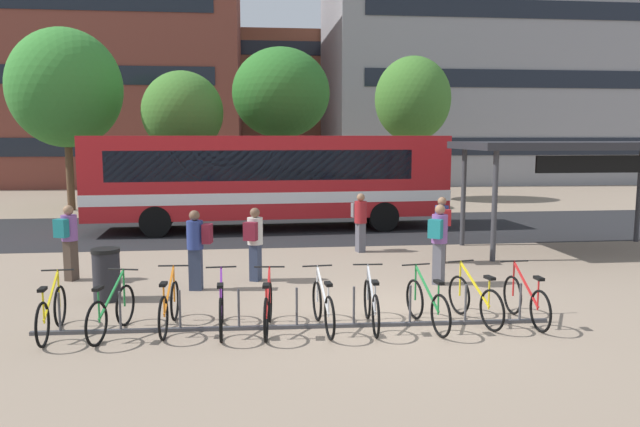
{
  "coord_description": "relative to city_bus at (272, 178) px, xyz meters",
  "views": [
    {
      "loc": [
        -2.42,
        -10.41,
        3.22
      ],
      "look_at": [
        -0.8,
        4.34,
        1.29
      ],
      "focal_mm": 33.92,
      "sensor_mm": 36.0,
      "label": 1
    }
  ],
  "objects": [
    {
      "name": "ground",
      "position": [
        1.82,
        -10.28,
        -1.78
      ],
      "size": [
        200.0,
        200.0,
        0.0
      ],
      "primitive_type": "plane",
      "color": "gray"
    },
    {
      "name": "bus_lane_asphalt",
      "position": [
        1.82,
        -0.0,
        -1.77
      ],
      "size": [
        80.0,
        7.2,
        0.01
      ],
      "primitive_type": "cube",
      "color": "#232326",
      "rests_on": "ground"
    },
    {
      "name": "city_bus",
      "position": [
        0.0,
        0.0,
        0.0
      ],
      "size": [
        12.13,
        3.17,
        3.2
      ],
      "rotation": [
        0.0,
        0.0,
        0.05
      ],
      "color": "red",
      "rests_on": "ground"
    },
    {
      "name": "bike_rack",
      "position": [
        0.08,
        -10.91,
        -1.68
      ],
      "size": [
        8.66,
        0.34,
        0.7
      ],
      "rotation": [
        0.0,
        0.0,
        -0.03
      ],
      "color": "#47474C",
      "rests_on": "ground"
    },
    {
      "name": "parked_bicycle_yellow_0",
      "position": [
        -3.87,
        -10.87,
        -1.39
      ],
      "size": [
        0.52,
        1.72,
        0.99
      ],
      "rotation": [
        0.0,
        0.0,
        1.62
      ],
      "color": "black",
      "rests_on": "ground"
    },
    {
      "name": "parked_bicycle_green_1",
      "position": [
        -2.92,
        -10.92,
        -1.39
      ],
      "size": [
        0.58,
        1.69,
        0.99
      ],
      "rotation": [
        0.0,
        0.0,
        1.35
      ],
      "color": "black",
      "rests_on": "ground"
    },
    {
      "name": "parked_bicycle_orange_2",
      "position": [
        -2.03,
        -10.74,
        -1.39
      ],
      "size": [
        0.52,
        1.72,
        0.99
      ],
      "rotation": [
        0.0,
        0.0,
        1.52
      ],
      "color": "black",
      "rests_on": "ground"
    },
    {
      "name": "parked_bicycle_purple_3",
      "position": [
        -1.17,
        -10.93,
        -1.39
      ],
      "size": [
        0.52,
        1.72,
        0.99
      ],
      "rotation": [
        0.0,
        0.0,
        1.61
      ],
      "color": "black",
      "rests_on": "ground"
    },
    {
      "name": "parked_bicycle_red_4",
      "position": [
        -0.4,
        -11.0,
        -1.39
      ],
      "size": [
        0.52,
        1.72,
        0.99
      ],
      "rotation": [
        0.0,
        0.0,
        1.48
      ],
      "color": "black",
      "rests_on": "ground"
    },
    {
      "name": "parked_bicycle_white_5",
      "position": [
        0.51,
        -11.01,
        -1.39
      ],
      "size": [
        0.52,
        1.72,
        0.99
      ],
      "rotation": [
        0.0,
        0.0,
        1.66
      ],
      "color": "black",
      "rests_on": "ground"
    },
    {
      "name": "parked_bicycle_silver_6",
      "position": [
        1.33,
        -11.0,
        -1.39
      ],
      "size": [
        0.52,
        1.72,
        0.99
      ],
      "rotation": [
        0.0,
        0.0,
        1.52
      ],
      "color": "black",
      "rests_on": "ground"
    },
    {
      "name": "parked_bicycle_green_7",
      "position": [
        2.26,
        -11.09,
        -1.39
      ],
      "size": [
        0.52,
        1.71,
        0.99
      ],
      "rotation": [
        0.0,
        0.0,
        1.72
      ],
      "color": "black",
      "rests_on": "ground"
    },
    {
      "name": "parked_bicycle_yellow_8",
      "position": [
        3.16,
        -10.9,
        -1.39
      ],
      "size": [
        0.56,
        1.69,
        0.99
      ],
      "rotation": [
        0.0,
        0.0,
        1.78
      ],
      "color": "black",
      "rests_on": "ground"
    },
    {
      "name": "parked_bicycle_red_9",
      "position": [
        4.03,
        -11.02,
        -1.39
      ],
      "size": [
        0.52,
        1.72,
        0.99
      ],
      "rotation": [
        0.0,
        0.0,
        1.6
      ],
      "color": "black",
      "rests_on": "ground"
    },
    {
      "name": "transit_shelter",
      "position": [
        8.22,
        -4.89,
        1.07
      ],
      "size": [
        6.32,
        3.11,
        3.04
      ],
      "rotation": [
        0.0,
        0.0,
        0.01
      ],
      "color": "#38383D",
      "rests_on": "ground"
    },
    {
      "name": "commuter_maroon_pack_0",
      "position": [
        -1.8,
        -8.15,
        -0.8
      ],
      "size": [
        0.56,
        0.39,
        1.68
      ],
      "rotation": [
        0.0,
        0.0,
        2.99
      ],
      "color": "#2D3851",
      "rests_on": "ground"
    },
    {
      "name": "commuter_teal_pack_1",
      "position": [
        -4.7,
        -7.0,
        -0.8
      ],
      "size": [
        0.49,
        0.6,
        1.69
      ],
      "rotation": [
        0.0,
        0.0,
        1.17
      ],
      "color": "#47382D",
      "rests_on": "ground"
    },
    {
      "name": "commuter_maroon_pack_2",
      "position": [
        -0.61,
        -7.48,
        -0.83
      ],
      "size": [
        0.49,
        0.6,
        1.64
      ],
      "rotation": [
        0.0,
        0.0,
        1.18
      ],
      "color": "#2D3851",
      "rests_on": "ground"
    },
    {
      "name": "commuter_red_pack_3",
      "position": [
        4.08,
        -6.09,
        -0.81
      ],
      "size": [
        0.35,
        0.53,
        1.68
      ],
      "rotation": [
        0.0,
        0.0,
        1.54
      ],
      "color": "#47382D",
      "rests_on": "ground"
    },
    {
      "name": "commuter_teal_pack_4",
      "position": [
        3.34,
        -8.23,
        -0.76
      ],
      "size": [
        0.56,
        0.6,
        1.75
      ],
      "rotation": [
        0.0,
        0.0,
        0.92
      ],
      "color": "#565660",
      "rests_on": "ground"
    },
    {
      "name": "commuter_grey_pack_5",
      "position": [
        2.3,
        -4.38,
        -0.84
      ],
      "size": [
        0.43,
        0.58,
        1.63
      ],
      "rotation": [
        0.0,
        0.0,
        4.98
      ],
      "color": "#565660",
      "rests_on": "ground"
    },
    {
      "name": "trash_bin",
      "position": [
        -3.5,
        -8.75,
        -1.26
      ],
      "size": [
        0.55,
        0.55,
        1.03
      ],
      "color": "#232328",
      "rests_on": "ground"
    },
    {
      "name": "street_tree_0",
      "position": [
        7.19,
        8.68,
        3.18
      ],
      "size": [
        3.71,
        3.71,
        7.04
      ],
      "color": "brown",
      "rests_on": "ground"
    },
    {
      "name": "street_tree_1",
      "position": [
        0.62,
        5.95,
        3.24
      ],
      "size": [
        4.22,
        4.22,
        6.98
      ],
      "color": "brown",
      "rests_on": "ground"
    },
    {
      "name": "street_tree_2",
      "position": [
        -3.49,
        5.0,
        2.36
      ],
      "size": [
        3.34,
        3.34,
        5.84
      ],
      "color": "brown",
      "rests_on": "ground"
    },
    {
      "name": "street_tree_3",
      "position": [
        -8.45,
        6.21,
        3.4
      ],
      "size": [
        4.69,
        4.69,
        7.68
      ],
      "color": "brown",
      "rests_on": "ground"
    },
    {
      "name": "building_left_wing",
      "position": [
        -12.64,
        22.17,
        6.59
      ],
      "size": [
        22.34,
        11.5,
        16.74
      ],
      "color": "brown",
      "rests_on": "ground"
    },
    {
      "name": "building_right_wing",
      "position": [
        16.11,
        21.84,
        10.78
      ],
      "size": [
        22.67,
        11.71,
        25.1
      ],
      "color": "gray",
      "rests_on": "ground"
    },
    {
      "name": "building_centre_block",
      "position": [
        5.05,
        34.84,
        3.99
      ],
      "size": [
        17.05,
        13.77,
        11.54
      ],
      "color": "brown",
      "rests_on": "ground"
    }
  ]
}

